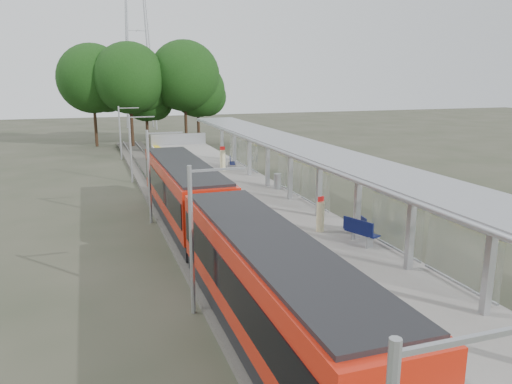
# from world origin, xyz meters

# --- Properties ---
(trackbed) EXTENTS (3.00, 70.00, 0.24)m
(trackbed) POSITION_xyz_m (-4.50, 20.00, 0.12)
(trackbed) COLOR #59544C
(trackbed) RESTS_ON ground
(platform) EXTENTS (6.00, 50.00, 1.00)m
(platform) POSITION_xyz_m (0.00, 20.00, 0.50)
(platform) COLOR gray
(platform) RESTS_ON ground
(tactile_strip) EXTENTS (0.60, 50.00, 0.02)m
(tactile_strip) POSITION_xyz_m (-2.55, 20.00, 1.01)
(tactile_strip) COLOR gold
(tactile_strip) RESTS_ON platform
(end_fence) EXTENTS (6.00, 0.10, 1.20)m
(end_fence) POSITION_xyz_m (0.00, 44.95, 1.60)
(end_fence) COLOR #9EA0A5
(end_fence) RESTS_ON platform
(train) EXTENTS (2.74, 27.60, 3.62)m
(train) POSITION_xyz_m (-4.50, 10.90, 2.05)
(train) COLOR black
(train) RESTS_ON ground
(canopy) EXTENTS (3.27, 38.00, 3.66)m
(canopy) POSITION_xyz_m (1.61, 16.19, 4.20)
(canopy) COLOR #9EA0A5
(canopy) RESTS_ON platform
(pylon) EXTENTS (8.00, 4.00, 38.00)m
(pylon) POSITION_xyz_m (-1.00, 73.00, 19.00)
(pylon) COLOR #9EA0A5
(pylon) RESTS_ON ground
(tree_cluster) EXTENTS (19.84, 11.03, 12.62)m
(tree_cluster) POSITION_xyz_m (-2.25, 52.48, 7.76)
(tree_cluster) COLOR #382316
(tree_cluster) RESTS_ON ground
(catenary_masts) EXTENTS (2.08, 48.16, 5.40)m
(catenary_masts) POSITION_xyz_m (-6.22, 19.00, 2.91)
(catenary_masts) COLOR #9EA0A5
(catenary_masts) RESTS_ON ground
(bench_near) EXTENTS (1.07, 1.72, 1.13)m
(bench_near) POSITION_xyz_m (1.77, 9.28, 1.59)
(bench_near) COLOR #0F174E
(bench_near) RESTS_ON platform
(bench_mid) EXTENTS (0.58, 1.38, 0.92)m
(bench_mid) POSITION_xyz_m (2.62, 10.56, 1.48)
(bench_mid) COLOR #0F174E
(bench_mid) RESTS_ON platform
(bench_far) EXTENTS (0.78, 1.47, 0.96)m
(bench_far) POSITION_xyz_m (1.50, 29.23, 1.51)
(bench_far) COLOR #0F174E
(bench_far) RESTS_ON platform
(info_pillar_near) EXTENTS (0.39, 0.39, 1.73)m
(info_pillar_near) POSITION_xyz_m (0.89, 11.51, 1.75)
(info_pillar_near) COLOR beige
(info_pillar_near) RESTS_ON platform
(info_pillar_far) EXTENTS (0.44, 0.44, 1.93)m
(info_pillar_far) POSITION_xyz_m (0.55, 28.43, 1.84)
(info_pillar_far) COLOR beige
(info_pillar_far) RESTS_ON platform
(litter_bin) EXTENTS (0.55, 0.55, 1.02)m
(litter_bin) POSITION_xyz_m (2.31, 20.90, 1.51)
(litter_bin) COLOR #9EA0A5
(litter_bin) RESTS_ON platform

